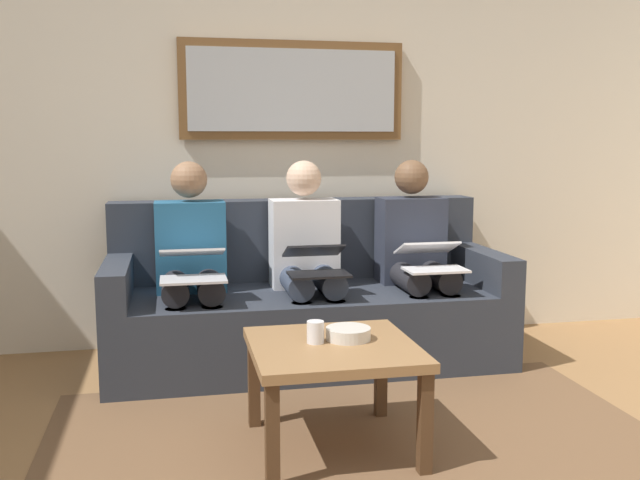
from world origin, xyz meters
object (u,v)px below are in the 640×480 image
object	(u,v)px
person_middle	(307,256)
cup	(315,332)
bowl	(348,334)
laptop_silver	(193,264)
couch	(305,305)
framed_mirror	(293,90)
person_right	(191,260)
laptop_white	(431,257)
person_left	(416,253)
laptop_black	(316,261)
coffee_table	(333,359)

from	to	relation	value
person_middle	cup	bearing A→B (deg)	80.89
bowl	laptop_silver	xyz separation A→B (m)	(0.60, -0.86, 0.16)
couch	framed_mirror	distance (m)	1.30
person_middle	person_right	world-z (taller)	same
couch	bowl	size ratio (longest dim) A/B	11.89
framed_mirror	laptop_white	distance (m)	1.33
cup	laptop_silver	distance (m)	1.00
framed_mirror	person_left	xyz separation A→B (m)	(-0.64, 0.46, -0.94)
person_left	laptop_black	size ratio (longest dim) A/B	3.31
framed_mirror	laptop_black	bearing A→B (deg)	90.00
couch	laptop_black	bearing A→B (deg)	90.00
coffee_table	person_left	distance (m)	1.39
couch	person_left	size ratio (longest dim) A/B	1.93
coffee_table	framed_mirror	bearing A→B (deg)	-94.02
framed_mirror	coffee_table	xyz separation A→B (m)	(0.11, 1.61, -1.17)
framed_mirror	bowl	xyz separation A→B (m)	(0.04, 1.56, -1.08)
laptop_silver	couch	bearing A→B (deg)	-154.18
couch	person_left	world-z (taller)	person_left
cup	person_middle	size ratio (longest dim) A/B	0.08
couch	laptop_silver	distance (m)	0.78
coffee_table	person_middle	bearing A→B (deg)	-95.61
cup	laptop_black	xyz separation A→B (m)	(-0.18, -0.88, 0.14)
laptop_white	laptop_black	xyz separation A→B (m)	(0.64, -0.00, 0.00)
person_left	laptop_white	bearing A→B (deg)	90.00
person_right	cup	bearing A→B (deg)	112.32
coffee_table	person_left	world-z (taller)	person_left
person_left	framed_mirror	bearing A→B (deg)	-35.53
coffee_table	person_right	xyz separation A→B (m)	(0.53, -1.15, 0.23)
coffee_table	laptop_silver	xyz separation A→B (m)	(0.53, -0.91, 0.25)
laptop_black	cup	bearing A→B (deg)	78.47
couch	person_middle	xyz separation A→B (m)	(0.00, 0.07, 0.30)
cup	bowl	world-z (taller)	cup
laptop_black	bowl	bearing A→B (deg)	87.50
bowl	person_middle	world-z (taller)	person_middle
framed_mirror	laptop_silver	size ratio (longest dim) A/B	3.76
person_right	laptop_silver	world-z (taller)	person_right
framed_mirror	laptop_black	size ratio (longest dim) A/B	3.97
coffee_table	laptop_black	bearing A→B (deg)	-97.07
person_middle	laptop_black	xyz separation A→B (m)	(0.00, 0.24, 0.01)
person_right	laptop_black	bearing A→B (deg)	159.47
person_left	coffee_table	bearing A→B (deg)	56.77
person_left	person_middle	world-z (taller)	same
bowl	person_middle	xyz separation A→B (m)	(-0.04, -1.10, 0.14)
coffee_table	laptop_white	size ratio (longest dim) A/B	1.98
person_middle	framed_mirror	bearing A→B (deg)	-90.00
person_right	framed_mirror	bearing A→B (deg)	-144.47
cup	laptop_white	distance (m)	1.21
laptop_white	laptop_black	distance (m)	0.64
laptop_black	person_right	xyz separation A→B (m)	(0.64, -0.24, -0.01)
person_middle	laptop_silver	size ratio (longest dim) A/B	3.14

